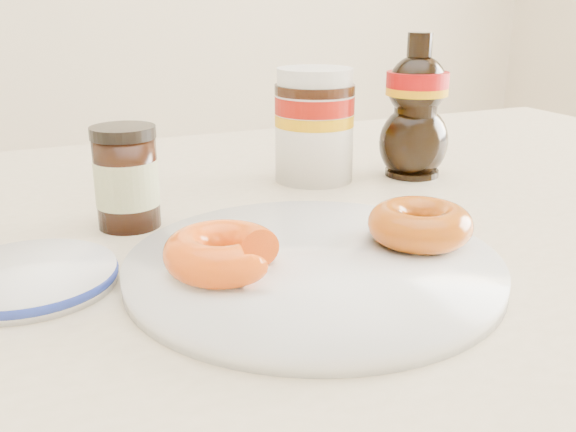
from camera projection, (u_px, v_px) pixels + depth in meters
name	position (u px, v px, depth m)	size (l,w,h in m)	color
dining_table	(325.00, 285.00, 0.70)	(1.40, 0.90, 0.75)	beige
plate	(313.00, 265.00, 0.52)	(0.30, 0.30, 0.02)	white
donut_bitten	(223.00, 252.00, 0.49)	(0.09, 0.09, 0.03)	orange
donut_whole	(420.00, 224.00, 0.55)	(0.09, 0.09, 0.03)	#9E410A
nutella_jar	(314.00, 121.00, 0.78)	(0.10, 0.10, 0.14)	white
syrup_bottle	(416.00, 106.00, 0.79)	(0.09, 0.08, 0.18)	black
dark_jar	(127.00, 178.00, 0.62)	(0.06, 0.06, 0.10)	black
blue_rim_saucer	(28.00, 277.00, 0.50)	(0.14, 0.14, 0.01)	white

